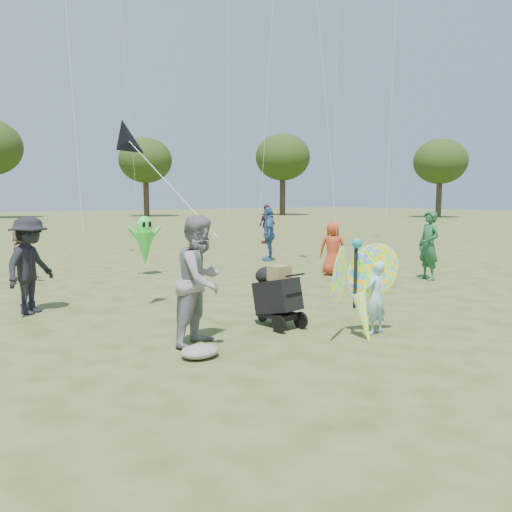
# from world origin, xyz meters

# --- Properties ---
(ground) EXTENTS (160.00, 160.00, 0.00)m
(ground) POSITION_xyz_m (0.00, 0.00, 0.00)
(ground) COLOR #51592B
(ground) RESTS_ON ground
(child_girl) EXTENTS (0.49, 0.35, 1.23)m
(child_girl) POSITION_xyz_m (0.39, -1.09, 0.62)
(child_girl) COLOR #97C3D6
(child_girl) RESTS_ON ground
(adult_man) EXTENTS (1.22, 1.14, 2.00)m
(adult_man) POSITION_xyz_m (-2.26, 0.05, 1.00)
(adult_man) COLOR gray
(adult_man) RESTS_ON ground
(grey_bag) EXTENTS (0.57, 0.46, 0.18)m
(grey_bag) POSITION_xyz_m (-2.60, -0.51, 0.09)
(grey_bag) COLOR gray
(grey_bag) RESTS_ON ground
(crowd_a) EXTENTS (0.90, 0.89, 1.57)m
(crowd_a) POSITION_xyz_m (4.27, 3.94, 0.79)
(crowd_a) COLOR #B93C1D
(crowd_a) RESTS_ON ground
(crowd_b) EXTENTS (1.38, 1.35, 1.90)m
(crowd_b) POSITION_xyz_m (-3.96, 3.80, 0.95)
(crowd_b) COLOR black
(crowd_b) RESTS_ON ground
(crowd_c) EXTENTS (1.05, 1.18, 1.92)m
(crowd_c) POSITION_xyz_m (4.76, 7.72, 0.96)
(crowd_c) COLOR #376697
(crowd_c) RESTS_ON ground
(crowd_d) EXTENTS (0.63, 1.39, 1.44)m
(crowd_d) POSITION_xyz_m (-3.35, 8.14, 0.72)
(crowd_d) COLOR #92725A
(crowd_d) RESTS_ON ground
(crowd_f) EXTENTS (0.61, 0.79, 1.91)m
(crowd_f) POSITION_xyz_m (5.81, 1.79, 0.95)
(crowd_f) COLOR #215A33
(crowd_f) RESTS_ON ground
(crowd_h) EXTENTS (1.21, 0.76, 1.92)m
(crowd_h) POSITION_xyz_m (8.73, 13.17, 0.96)
(crowd_h) COLOR #4F1A28
(crowd_h) RESTS_ON ground
(jogging_stroller) EXTENTS (0.57, 1.08, 1.09)m
(jogging_stroller) POSITION_xyz_m (-0.65, 0.26, 0.61)
(jogging_stroller) COLOR black
(jogging_stroller) RESTS_ON ground
(butterfly_kite) EXTENTS (1.74, 0.75, 1.83)m
(butterfly_kite) POSITION_xyz_m (-0.03, -1.12, 0.83)
(butterfly_kite) COLOR orange
(butterfly_kite) RESTS_ON ground
(delta_kite_rig) EXTENTS (1.00, 2.64, 2.11)m
(delta_kite_rig) POSITION_xyz_m (-2.40, 2.45, 3.30)
(delta_kite_rig) COLOR black
(delta_kite_rig) RESTS_ON ground
(alien_kite) EXTENTS (1.12, 0.69, 1.74)m
(alien_kite) POSITION_xyz_m (-0.23, 7.04, 0.97)
(alien_kite) COLOR #35E440
(alien_kite) RESTS_ON ground
(tree_line) EXTENTS (91.78, 33.60, 10.79)m
(tree_line) POSITION_xyz_m (3.67, 44.99, 6.86)
(tree_line) COLOR #3A2D21
(tree_line) RESTS_ON ground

